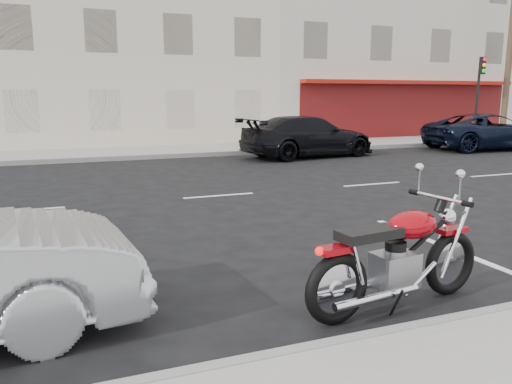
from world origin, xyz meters
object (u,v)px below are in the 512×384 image
at_px(motorcycle, 453,249).
at_px(suv_far, 489,132).
at_px(fire_hydrant, 448,131).
at_px(traffic_light, 479,87).
at_px(car_far, 308,136).
at_px(utility_pole, 511,42).

bearing_deg(motorcycle, suv_far, 35.74).
relative_size(fire_hydrant, suv_far, 0.14).
distance_m(traffic_light, car_far, 10.90).
distance_m(fire_hydrant, motorcycle, 19.79).
distance_m(fire_hydrant, car_far, 9.36).
height_order(traffic_light, fire_hydrant, traffic_light).
relative_size(utility_pole, traffic_light, 2.37).
bearing_deg(fire_hydrant, motorcycle, -131.82).
bearing_deg(car_far, fire_hydrant, -80.28).
xyz_separation_m(utility_pole, suv_far, (-4.43, -3.42, -4.02)).
relative_size(traffic_light, fire_hydrant, 5.28).
relative_size(fire_hydrant, car_far, 0.14).
distance_m(utility_pole, fire_hydrant, 5.48).
bearing_deg(utility_pole, fire_hydrant, -178.36).
bearing_deg(utility_pole, car_far, -166.67).
height_order(fire_hydrant, suv_far, suv_far).
bearing_deg(suv_far, fire_hydrant, -9.96).
bearing_deg(motorcycle, utility_pole, 34.41).
bearing_deg(suv_far, car_far, 92.29).
height_order(motorcycle, car_far, car_far).
bearing_deg(motorcycle, car_far, 62.99).
bearing_deg(fire_hydrant, utility_pole, 1.64).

